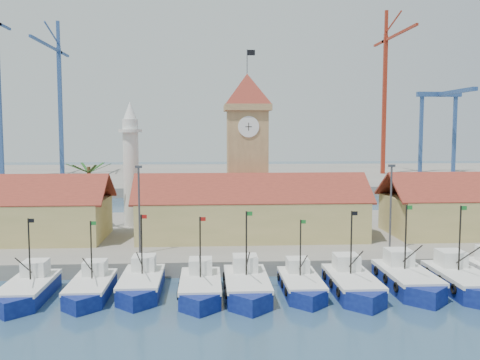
{
  "coord_description": "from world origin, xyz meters",
  "views": [
    {
      "loc": [
        -5.1,
        -42.11,
        14.01
      ],
      "look_at": [
        -1.39,
        18.0,
        8.45
      ],
      "focal_mm": 40.0,
      "sensor_mm": 36.0,
      "label": 1
    }
  ],
  "objects": [
    {
      "name": "lamp_posts",
      "position": [
        0.5,
        12.0,
        6.48
      ],
      "size": [
        80.7,
        0.25,
        9.03
      ],
      "color": "#3F3F44",
      "rests_on": "quay"
    },
    {
      "name": "clock_tower",
      "position": [
        0.0,
        26.0,
        11.96
      ],
      "size": [
        5.8,
        5.8,
        22.7
      ],
      "color": "tan",
      "rests_on": "quay"
    },
    {
      "name": "minaret",
      "position": [
        -15.0,
        28.0,
        9.73
      ],
      "size": [
        3.0,
        3.0,
        16.3
      ],
      "color": "silver",
      "rests_on": "quay"
    },
    {
      "name": "crane_blue_near",
      "position": [
        -45.15,
        106.44,
        25.13
      ],
      "size": [
        1.0,
        33.62,
        41.53
      ],
      "color": "#2C4D88",
      "rests_on": "terminal"
    },
    {
      "name": "boat_3",
      "position": [
        -5.73,
        1.88,
        0.74
      ],
      "size": [
        3.44,
        9.42,
        7.13
      ],
      "color": "#0B1458",
      "rests_on": "ground"
    },
    {
      "name": "boat_6",
      "position": [
        7.34,
        1.89,
        0.78
      ],
      "size": [
        3.62,
        9.93,
        7.51
      ],
      "color": "#0B1458",
      "rests_on": "ground"
    },
    {
      "name": "boat_7",
      "position": [
        12.55,
        2.87,
        0.81
      ],
      "size": [
        3.79,
        10.39,
        7.86
      ],
      "color": "#0B1458",
      "rests_on": "ground"
    },
    {
      "name": "boat_8",
      "position": [
        17.14,
        2.1,
        0.81
      ],
      "size": [
        3.8,
        10.42,
        7.88
      ],
      "color": "#0B1458",
      "rests_on": "ground"
    },
    {
      "name": "crane_red_right",
      "position": [
        44.25,
        103.74,
        26.85
      ],
      "size": [
        1.0,
        32.12,
        44.88
      ],
      "color": "maroon",
      "rests_on": "terminal"
    },
    {
      "name": "boat_5",
      "position": [
        2.96,
        2.31,
        0.69
      ],
      "size": [
        3.23,
        8.86,
        6.7
      ],
      "color": "#0B1458",
      "rests_on": "ground"
    },
    {
      "name": "terminal",
      "position": [
        0.0,
        110.0,
        1.0
      ],
      "size": [
        240.0,
        80.0,
        2.0
      ],
      "primitive_type": "cube",
      "color": "gray",
      "rests_on": "ground"
    },
    {
      "name": "boat_0",
      "position": [
        -20.05,
        2.1,
        0.73
      ],
      "size": [
        3.43,
        9.38,
        7.1
      ],
      "color": "#0B1458",
      "rests_on": "ground"
    },
    {
      "name": "palm_tree",
      "position": [
        -20.0,
        26.0,
        6.25
      ],
      "size": [
        5.6,
        5.03,
        8.39
      ],
      "color": "brown",
      "rests_on": "quay"
    },
    {
      "name": "boat_2",
      "position": [
        -10.84,
        3.27,
        0.74
      ],
      "size": [
        3.45,
        9.46,
        7.16
      ],
      "color": "#0B1458",
      "rests_on": "ground"
    },
    {
      "name": "boat_1",
      "position": [
        -14.98,
        2.4,
        0.7
      ],
      "size": [
        3.26,
        8.94,
        6.76
      ],
      "color": "#0B1458",
      "rests_on": "ground"
    },
    {
      "name": "gantry",
      "position": [
        62.0,
        106.65,
        20.04
      ],
      "size": [
        13.0,
        22.0,
        23.2
      ],
      "color": "#2C4D88",
      "rests_on": "terminal"
    },
    {
      "name": "quay",
      "position": [
        0.0,
        24.0,
        0.75
      ],
      "size": [
        140.0,
        32.0,
        1.5
      ],
      "primitive_type": "cube",
      "color": "gray",
      "rests_on": "ground"
    },
    {
      "name": "ground",
      "position": [
        0.0,
        0.0,
        0.0
      ],
      "size": [
        400.0,
        400.0,
        0.0
      ],
      "primitive_type": "plane",
      "color": "navy",
      "rests_on": "ground"
    },
    {
      "name": "hall_center",
      "position": [
        0.0,
        20.0,
        3.99
      ],
      "size": [
        27.04,
        10.13,
        7.61
      ],
      "color": "tan",
      "rests_on": "quay"
    },
    {
      "name": "boat_4",
      "position": [
        -1.78,
        1.94,
        0.78
      ],
      "size": [
        3.66,
        10.01,
        7.58
      ],
      "color": "#0B1458",
      "rests_on": "ground"
    }
  ]
}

